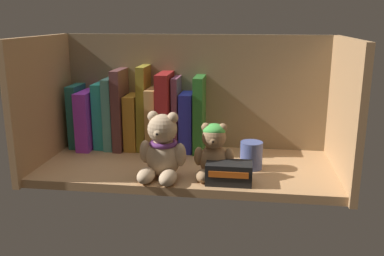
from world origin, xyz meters
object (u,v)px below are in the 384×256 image
Objects in this scene: book_8 at (167,111)px; small_product_box at (229,173)px; pillar_candle at (251,155)px; book_6 at (144,108)px; book_1 at (90,118)px; book_9 at (177,114)px; book_0 at (78,115)px; book_4 at (122,109)px; book_2 at (102,115)px; book_3 at (113,113)px; teddy_bear_smaller at (214,152)px; book_10 at (187,122)px; book_11 at (200,114)px; book_5 at (134,121)px; teddy_bear_larger at (162,151)px; book_7 at (155,118)px.

small_product_box is at bearing -51.27° from book_8.
book_6 is at bearing 156.56° from pillar_candle.
book_9 reaches higher than book_1.
book_9 is (28.22, 0.00, 1.36)cm from book_0.
book_0 reaches higher than book_1.
book_4 is 0.96× the size of book_6.
book_4 is at bearing -180.00° from book_9.
book_2 is 0.92× the size of book_3.
book_3 is (6.54, 0.00, 1.79)cm from book_1.
teddy_bear_smaller is at bearing -26.18° from book_0.
book_4 is at bearing -180.00° from book_10.
book_2 is at bearing 180.00° from book_9.
book_6 is at bearing 0.00° from book_3.
book_6 reaches higher than teddy_bear_smaller.
book_4 is 1.75× the size of teddy_bear_smaller.
pillar_candle is (14.04, -12.73, -6.93)cm from book_11.
book_1 is 3.71cm from book_2.
book_5 is 25.26cm from teddy_bear_larger.
book_6 is 6.23cm from book_8.
book_10 is 1.04× the size of teddy_bear_larger.
book_10 is 0.78× the size of book_11.
book_11 is (15.33, 0.00, -1.23)cm from book_6.
book_5 is at bearing 0.00° from book_3.
book_0 reaches higher than book_10.
book_0 reaches higher than book_5.
book_5 reaches higher than pillar_candle.
book_5 is at bearing 180.00° from book_6.
book_3 is 1.23× the size of book_10.
pillar_candle is (35.73, -12.73, -7.69)cm from book_4.
book_7 is 1.70× the size of small_product_box.
book_2 is 27.47cm from book_11.
book_9 reaches higher than small_product_box.
book_0 is 2.63× the size of pillar_candle.
book_3 is 0.85× the size of book_6.
book_1 is at bearing 180.00° from book_7.
book_7 reaches higher than teddy_bear_larger.
book_11 reaches higher than teddy_bear_larger.
teddy_bear_larger is (28.66, -21.88, -2.17)cm from book_0.
book_2 is at bearing 180.00° from book_7.
book_8 reaches higher than pillar_candle.
book_3 is 2.96× the size of pillar_candle.
book_8 is at bearing -0.00° from book_1.
book_6 is 24.34cm from teddy_bear_larger.
book_5 is at bearing 0.00° from book_4.
book_1 is at bearing 151.67° from teddy_bear_smaller.
book_7 is at bearing 180.00° from book_9.
book_11 is at bearing 0.00° from book_6.
teddy_bear_smaller is at bearing -74.31° from book_11.
book_4 is at bearing 180.00° from book_8.
book_0 is 1.16× the size of book_5.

